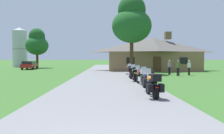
{
  "coord_description": "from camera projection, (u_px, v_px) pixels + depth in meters",
  "views": [
    {
      "loc": [
        -0.05,
        -3.13,
        1.87
      ],
      "look_at": [
        0.54,
        21.22,
        0.89
      ],
      "focal_mm": 34.78,
      "sensor_mm": 36.0,
      "label": 1
    }
  ],
  "objects": [
    {
      "name": "ground_plane",
      "position": [
        107.0,
        76.0,
        23.18
      ],
      "size": [
        500.0,
        500.0,
        0.0
      ],
      "primitive_type": "plane",
      "color": "#386628"
    },
    {
      "name": "asphalt_driveway",
      "position": [
        107.0,
        77.0,
        21.19
      ],
      "size": [
        6.4,
        80.0,
        0.06
      ],
      "primitive_type": "cube",
      "color": "slate",
      "rests_on": "ground"
    },
    {
      "name": "motorcycle_orange_nearest_to_camera",
      "position": [
        153.0,
        86.0,
        10.03
      ],
      "size": [
        0.76,
        2.08,
        1.3
      ],
      "rotation": [
        0.0,
        0.0,
        0.04
      ],
      "color": "black",
      "rests_on": "asphalt_driveway"
    },
    {
      "name": "motorcycle_blue_second_in_row",
      "position": [
        148.0,
        80.0,
        12.38
      ],
      "size": [
        0.76,
        2.08,
        1.3
      ],
      "rotation": [
        0.0,
        0.0,
        0.05
      ],
      "color": "black",
      "rests_on": "asphalt_driveway"
    },
    {
      "name": "motorcycle_red_third_in_row",
      "position": [
        141.0,
        77.0,
        14.83
      ],
      "size": [
        0.74,
        2.08,
        1.3
      ],
      "rotation": [
        0.0,
        0.0,
        0.13
      ],
      "color": "black",
      "rests_on": "asphalt_driveway"
    },
    {
      "name": "motorcycle_silver_fourth_in_row",
      "position": [
        135.0,
        74.0,
        17.31
      ],
      "size": [
        0.72,
        2.08,
        1.3
      ],
      "rotation": [
        0.0,
        0.0,
        -0.01
      ],
      "color": "black",
      "rests_on": "asphalt_driveway"
    },
    {
      "name": "motorcycle_orange_farthest_in_row",
      "position": [
        130.0,
        72.0,
        19.83
      ],
      "size": [
        0.66,
        2.08,
        1.3
      ],
      "rotation": [
        0.0,
        0.0,
        -0.03
      ],
      "color": "black",
      "rests_on": "asphalt_driveway"
    },
    {
      "name": "stone_lodge",
      "position": [
        152.0,
        54.0,
        32.89
      ],
      "size": [
        13.86,
        6.78,
        5.88
      ],
      "color": "brown",
      "rests_on": "ground"
    },
    {
      "name": "bystander_gray_shirt_near_lodge",
      "position": [
        169.0,
        67.0,
        24.65
      ],
      "size": [
        0.33,
        0.52,
        1.67
      ],
      "rotation": [
        0.0,
        0.0,
        5.07
      ],
      "color": "black",
      "rests_on": "ground"
    },
    {
      "name": "bystander_white_shirt_beside_signpost",
      "position": [
        189.0,
        67.0,
        23.7
      ],
      "size": [
        0.41,
        0.43,
        1.67
      ],
      "rotation": [
        0.0,
        0.0,
        0.82
      ],
      "color": "black",
      "rests_on": "ground"
    },
    {
      "name": "bystander_olive_shirt_by_tree",
      "position": [
        178.0,
        67.0,
        22.95
      ],
      "size": [
        0.4,
        0.44,
        1.69
      ],
      "rotation": [
        0.0,
        0.0,
        2.27
      ],
      "color": "black",
      "rests_on": "ground"
    },
    {
      "name": "tree_left_far",
      "position": [
        37.0,
        43.0,
        41.98
      ],
      "size": [
        4.31,
        4.31,
        7.7
      ],
      "color": "#422D19",
      "rests_on": "ground"
    },
    {
      "name": "tree_by_lodge_front",
      "position": [
        132.0,
        22.0,
        25.91
      ],
      "size": [
        4.73,
        4.73,
        9.39
      ],
      "color": "#422D19",
      "rests_on": "ground"
    },
    {
      "name": "metal_silo_distant",
      "position": [
        20.0,
        47.0,
        46.8
      ],
      "size": [
        3.06,
        3.06,
        8.52
      ],
      "color": "#B2B7BC",
      "rests_on": "ground"
    },
    {
      "name": "parked_red_suv_far_left",
      "position": [
        30.0,
        65.0,
        36.83
      ],
      "size": [
        2.23,
        4.74,
        1.4
      ],
      "rotation": [
        0.0,
        0.0,
        0.09
      ],
      "color": "maroon",
      "rests_on": "ground"
    }
  ]
}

